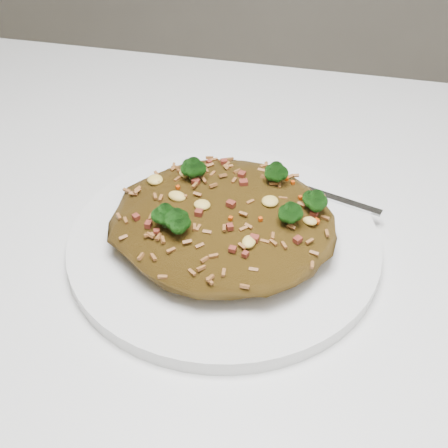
{
  "coord_description": "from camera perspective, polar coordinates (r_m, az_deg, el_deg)",
  "views": [
    {
      "loc": [
        -0.03,
        -0.38,
        1.14
      ],
      "look_at": [
        -0.12,
        0.03,
        0.78
      ],
      "focal_mm": 50.0,
      "sensor_mm": 36.0,
      "label": 1
    }
  ],
  "objects": [
    {
      "name": "fried_rice",
      "position": [
        0.54,
        0.04,
        0.85
      ],
      "size": [
        0.2,
        0.18,
        0.06
      ],
      "color": "brown",
      "rests_on": "plate"
    },
    {
      "name": "fork",
      "position": [
        0.62,
        7.83,
        3.08
      ],
      "size": [
        0.16,
        0.06,
        0.0
      ],
      "rotation": [
        0.0,
        0.0,
        -0.29
      ],
      "color": "silver",
      "rests_on": "plate"
    },
    {
      "name": "dining_table",
      "position": [
        0.61,
        10.47,
        -11.84
      ],
      "size": [
        1.2,
        0.8,
        0.75
      ],
      "color": "white",
      "rests_on": "ground"
    },
    {
      "name": "plate",
      "position": [
        0.57,
        0.0,
        -1.69
      ],
      "size": [
        0.28,
        0.28,
        0.01
      ],
      "primitive_type": "cylinder",
      "color": "white",
      "rests_on": "dining_table"
    }
  ]
}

